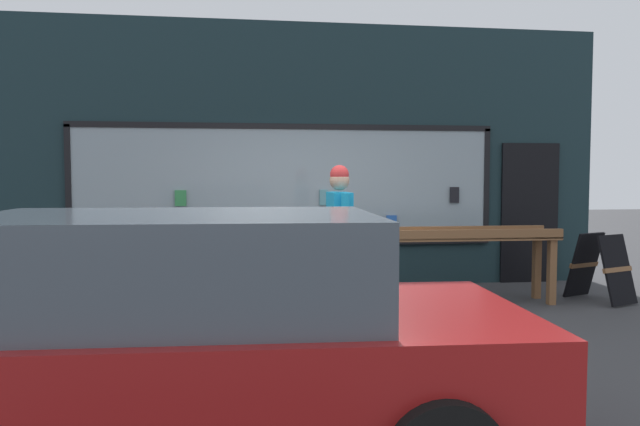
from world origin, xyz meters
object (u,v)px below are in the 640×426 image
(display_table_right, at_px, (443,243))
(person_browsing, at_px, (339,228))
(display_table_left, at_px, (172,250))
(sandwich_board_sign, at_px, (600,267))
(small_dog, at_px, (298,296))
(parked_car, at_px, (178,331))

(display_table_right, distance_m, person_browsing, 1.52)
(display_table_left, distance_m, sandwich_board_sign, 5.40)
(small_dog, distance_m, sandwich_board_sign, 4.00)
(display_table_left, height_order, parked_car, parked_car)
(display_table_left, xyz_separation_m, display_table_right, (3.33, -0.00, 0.03))
(small_dog, bearing_deg, parked_car, 132.69)
(person_browsing, height_order, small_dog, person_browsing)
(parked_car, bearing_deg, person_browsing, 68.38)
(display_table_left, bearing_deg, person_browsing, -15.14)
(display_table_left, bearing_deg, sandwich_board_sign, -1.60)
(person_browsing, bearing_deg, small_dog, 104.93)
(display_table_right, bearing_deg, small_dog, -160.65)
(display_table_left, distance_m, person_browsing, 2.00)
(sandwich_board_sign, distance_m, parked_car, 6.25)
(person_browsing, relative_size, parked_car, 0.42)
(display_table_right, bearing_deg, person_browsing, -159.85)
(display_table_right, xyz_separation_m, sandwich_board_sign, (2.06, -0.15, -0.33))
(small_dog, bearing_deg, display_table_right, -99.91)
(display_table_left, relative_size, parked_car, 0.71)
(person_browsing, height_order, sandwich_board_sign, person_browsing)
(display_table_right, height_order, parked_car, parked_car)
(display_table_left, relative_size, display_table_right, 1.00)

